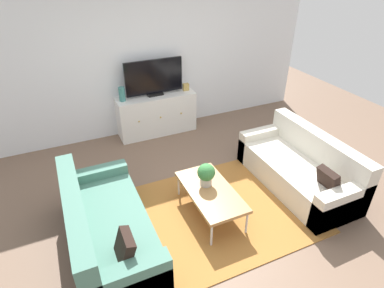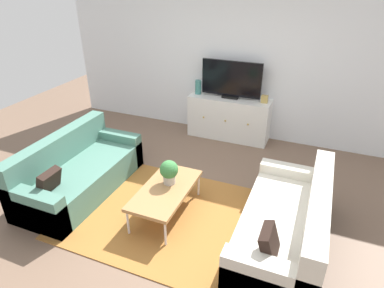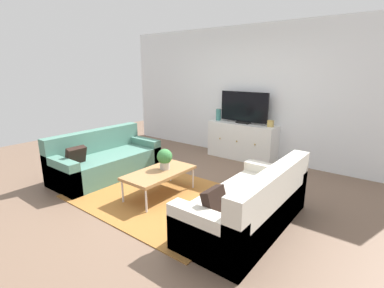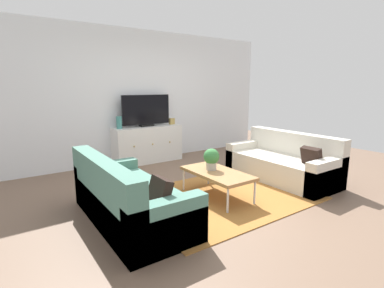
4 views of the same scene
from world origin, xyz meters
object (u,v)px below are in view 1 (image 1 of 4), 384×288
(flat_screen_tv, at_px, (154,78))
(glass_vase, at_px, (122,94))
(couch_left_side, at_px, (103,229))
(coffee_table, at_px, (211,192))
(couch_right_side, at_px, (301,169))
(mantel_clock, at_px, (186,87))
(tv_console, at_px, (157,114))
(potted_plant, at_px, (206,174))

(flat_screen_tv, height_order, glass_vase, flat_screen_tv)
(couch_left_side, xyz_separation_m, coffee_table, (1.38, -0.01, 0.09))
(couch_left_side, distance_m, glass_vase, 2.60)
(flat_screen_tv, bearing_deg, couch_right_side, -59.58)
(flat_screen_tv, bearing_deg, coffee_table, -92.13)
(couch_left_side, relative_size, couch_right_side, 1.00)
(couch_right_side, xyz_separation_m, mantel_clock, (-0.81, 2.37, 0.55))
(tv_console, distance_m, mantel_clock, 0.74)
(flat_screen_tv, distance_m, mantel_clock, 0.65)
(couch_left_side, xyz_separation_m, flat_screen_tv, (1.47, 2.39, 0.81))
(potted_plant, relative_size, glass_vase, 1.26)
(couch_right_side, bearing_deg, couch_left_side, 180.00)
(couch_left_side, distance_m, flat_screen_tv, 2.92)
(coffee_table, bearing_deg, mantel_clock, 73.92)
(couch_left_side, relative_size, potted_plant, 5.94)
(couch_left_side, xyz_separation_m, mantel_clock, (2.06, 2.37, 0.55))
(couch_right_side, distance_m, coffee_table, 1.50)
(couch_left_side, height_order, coffee_table, couch_left_side)
(glass_vase, bearing_deg, tv_console, -0.00)
(glass_vase, bearing_deg, couch_left_side, -110.09)
(glass_vase, bearing_deg, flat_screen_tv, 1.92)
(coffee_table, bearing_deg, potted_plant, 92.54)
(tv_console, bearing_deg, mantel_clock, 0.00)
(coffee_table, relative_size, tv_console, 0.76)
(couch_right_side, distance_m, tv_console, 2.76)
(couch_right_side, height_order, tv_console, couch_right_side)
(couch_left_side, height_order, mantel_clock, mantel_clock)
(coffee_table, xyz_separation_m, tv_console, (0.09, 2.38, 0.02))
(potted_plant, bearing_deg, coffee_table, -87.46)
(couch_left_side, height_order, couch_right_side, same)
(couch_right_side, bearing_deg, coffee_table, -179.71)
(couch_right_side, distance_m, glass_vase, 3.17)
(potted_plant, bearing_deg, glass_vase, 102.55)
(couch_right_side, height_order, coffee_table, couch_right_side)
(couch_left_side, height_order, tv_console, couch_left_side)
(mantel_clock, bearing_deg, coffee_table, -106.08)
(glass_vase, relative_size, mantel_clock, 1.90)
(couch_right_side, height_order, glass_vase, glass_vase)
(glass_vase, bearing_deg, couch_right_side, -49.85)
(couch_right_side, height_order, flat_screen_tv, flat_screen_tv)
(couch_left_side, relative_size, flat_screen_tv, 1.77)
(mantel_clock, bearing_deg, potted_plant, -107.05)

